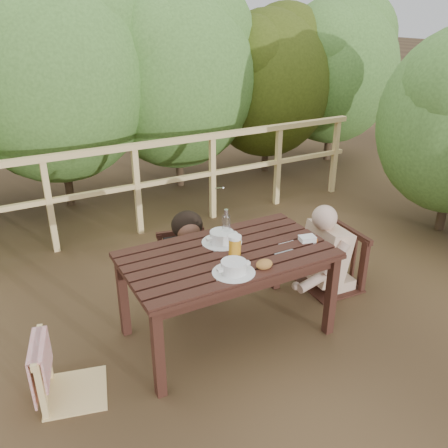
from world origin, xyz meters
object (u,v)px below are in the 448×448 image
chair_left (68,342)px  diner_right (338,218)px  woman (183,225)px  beer_glass (235,247)px  soup_near (234,268)px  soup_far (222,238)px  bottle (226,226)px  chair_right (333,237)px  table (227,295)px  chair_far (185,242)px  bread_roll (264,264)px  butter_tub (307,239)px

chair_left → diner_right: diner_right is taller
woman → diner_right: (1.15, -0.63, 0.06)m
chair_left → beer_glass: beer_glass is taller
soup_near → soup_far: 0.45m
soup_near → bottle: size_ratio=1.07×
woman → bottle: size_ratio=4.41×
chair_left → soup_near: (1.07, -0.18, 0.32)m
chair_left → chair_right: (2.29, 0.25, 0.08)m
table → diner_right: (1.16, 0.16, 0.31)m
table → chair_right: size_ratio=1.53×
chair_far → soup_near: bearing=-84.3°
chair_far → soup_far: chair_far is taller
chair_right → soup_near: 1.32m
bread_roll → beer_glass: (-0.10, 0.22, 0.05)m
chair_far → bottle: bearing=-71.5°
chair_far → bottle: size_ratio=3.29×
woman → butter_tub: (0.61, -0.91, 0.12)m
table → bread_roll: bearing=-68.4°
bread_roll → bottle: bearing=94.6°
diner_right → soup_near: bearing=111.8°
soup_far → bread_roll: 0.47m
soup_near → chair_far: bearing=84.5°
chair_right → soup_near: (-1.22, -0.42, 0.25)m
chair_right → woman: size_ratio=0.82×
chair_far → chair_right: 1.28m
bottle → woman: bearing=97.2°
chair_right → bottle: chair_right is taller
chair_left → diner_right: bearing=-70.0°
soup_far → butter_tub: (0.57, -0.28, -0.02)m
bottle → diner_right: bearing=-0.3°
chair_right → soup_near: bearing=-67.8°
beer_glass → bottle: bottle is taller
chair_left → chair_right: chair_right is taller
diner_right → soup_far: size_ratio=4.36×
bread_roll → beer_glass: bearing=114.6°
chair_left → soup_far: 1.28m
chair_left → woman: woman is taller
woman → bread_roll: bearing=107.2°
bottle → soup_far: bearing=-174.6°
soup_far → bottle: (0.04, 0.00, 0.08)m
diner_right → butter_tub: bearing=120.6°
chair_right → chair_far: bearing=-115.2°
soup_near → bread_roll: bearing=-9.9°
bread_roll → butter_tub: size_ratio=0.99×
chair_left → soup_near: bearing=-85.4°
bottle → butter_tub: 0.61m
table → diner_right: size_ratio=1.13×
chair_right → diner_right: 0.17m
bottle → butter_tub: size_ratio=2.24×
soup_near → butter_tub: 0.72m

